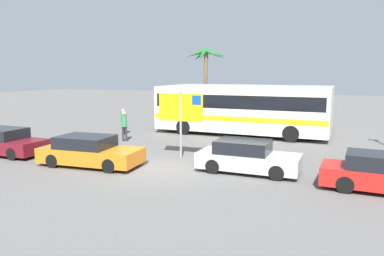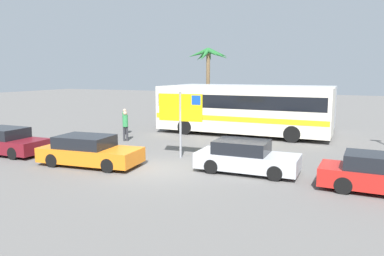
{
  "view_description": "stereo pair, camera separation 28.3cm",
  "coord_description": "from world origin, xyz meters",
  "px_view_note": "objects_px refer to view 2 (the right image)",
  "views": [
    {
      "loc": [
        7.4,
        -13.51,
        4.09
      ],
      "look_at": [
        -0.02,
        3.58,
        1.3
      ],
      "focal_mm": 34.68,
      "sensor_mm": 36.0,
      "label": 1
    },
    {
      "loc": [
        7.66,
        -13.4,
        4.09
      ],
      "look_at": [
        -0.02,
        3.58,
        1.3
      ],
      "focal_mm": 34.68,
      "sensor_mm": 36.0,
      "label": 2
    }
  ],
  "objects_px": {
    "car_maroon": "(6,141)",
    "car_orange": "(89,151)",
    "bus_front_coach": "(241,108)",
    "pedestrian_near_sign": "(125,123)",
    "ferry_sign": "(181,110)",
    "bus_rear_coach": "(253,104)",
    "car_silver": "(246,157)",
    "pedestrian_crossing_lot": "(125,119)"
  },
  "relations": [
    {
      "from": "car_orange",
      "to": "car_silver",
      "type": "height_order",
      "value": "same"
    },
    {
      "from": "car_orange",
      "to": "pedestrian_crossing_lot",
      "type": "relative_size",
      "value": 2.71
    },
    {
      "from": "car_maroon",
      "to": "pedestrian_crossing_lot",
      "type": "height_order",
      "value": "pedestrian_crossing_lot"
    },
    {
      "from": "ferry_sign",
      "to": "car_orange",
      "type": "bearing_deg",
      "value": -141.41
    },
    {
      "from": "car_maroon",
      "to": "car_silver",
      "type": "height_order",
      "value": "same"
    },
    {
      "from": "bus_rear_coach",
      "to": "pedestrian_crossing_lot",
      "type": "bearing_deg",
      "value": -138.55
    },
    {
      "from": "bus_rear_coach",
      "to": "car_silver",
      "type": "distance_m",
      "value": 12.57
    },
    {
      "from": "bus_front_coach",
      "to": "car_orange",
      "type": "xyz_separation_m",
      "value": [
        -3.83,
        -10.44,
        -1.15
      ]
    },
    {
      "from": "bus_rear_coach",
      "to": "car_maroon",
      "type": "relative_size",
      "value": 2.69
    },
    {
      "from": "pedestrian_near_sign",
      "to": "bus_rear_coach",
      "type": "bearing_deg",
      "value": -61.04
    },
    {
      "from": "car_silver",
      "to": "bus_rear_coach",
      "type": "bearing_deg",
      "value": 102.93
    },
    {
      "from": "bus_front_coach",
      "to": "ferry_sign",
      "type": "xyz_separation_m",
      "value": [
        -0.69,
        -7.49,
        0.54
      ]
    },
    {
      "from": "pedestrian_crossing_lot",
      "to": "bus_front_coach",
      "type": "bearing_deg",
      "value": -171.99
    },
    {
      "from": "bus_front_coach",
      "to": "car_silver",
      "type": "relative_size",
      "value": 2.7
    },
    {
      "from": "car_maroon",
      "to": "pedestrian_crossing_lot",
      "type": "relative_size",
      "value": 2.45
    },
    {
      "from": "bus_rear_coach",
      "to": "car_maroon",
      "type": "distance_m",
      "value": 16.52
    },
    {
      "from": "bus_rear_coach",
      "to": "pedestrian_crossing_lot",
      "type": "xyz_separation_m",
      "value": [
        -7.06,
        -6.24,
        -0.77
      ]
    },
    {
      "from": "bus_rear_coach",
      "to": "ferry_sign",
      "type": "distance_m",
      "value": 10.96
    },
    {
      "from": "ferry_sign",
      "to": "pedestrian_near_sign",
      "type": "relative_size",
      "value": 1.77
    },
    {
      "from": "bus_front_coach",
      "to": "car_silver",
      "type": "distance_m",
      "value": 9.25
    },
    {
      "from": "car_maroon",
      "to": "bus_front_coach",
      "type": "bearing_deg",
      "value": 47.16
    },
    {
      "from": "bus_rear_coach",
      "to": "car_silver",
      "type": "height_order",
      "value": "bus_rear_coach"
    },
    {
      "from": "car_silver",
      "to": "pedestrian_near_sign",
      "type": "relative_size",
      "value": 2.32
    },
    {
      "from": "car_maroon",
      "to": "car_silver",
      "type": "xyz_separation_m",
      "value": [
        12.06,
        1.6,
        -0.0
      ]
    },
    {
      "from": "bus_front_coach",
      "to": "car_maroon",
      "type": "relative_size",
      "value": 2.69
    },
    {
      "from": "car_maroon",
      "to": "pedestrian_crossing_lot",
      "type": "xyz_separation_m",
      "value": [
        2.03,
        7.52,
        0.38
      ]
    },
    {
      "from": "bus_rear_coach",
      "to": "pedestrian_near_sign",
      "type": "xyz_separation_m",
      "value": [
        -5.63,
        -8.27,
        -0.71
      ]
    },
    {
      "from": "pedestrian_near_sign",
      "to": "ferry_sign",
      "type": "bearing_deg",
      "value": -144.61
    },
    {
      "from": "ferry_sign",
      "to": "pedestrian_crossing_lot",
      "type": "bearing_deg",
      "value": 139.46
    },
    {
      "from": "car_maroon",
      "to": "car_silver",
      "type": "relative_size",
      "value": 1.0
    },
    {
      "from": "pedestrian_crossing_lot",
      "to": "car_silver",
      "type": "bearing_deg",
      "value": 136.13
    },
    {
      "from": "car_orange",
      "to": "pedestrian_crossing_lot",
      "type": "xyz_separation_m",
      "value": [
        -3.34,
        7.64,
        0.38
      ]
    },
    {
      "from": "car_orange",
      "to": "car_silver",
      "type": "xyz_separation_m",
      "value": [
        6.69,
        1.72,
        -0.0
      ]
    },
    {
      "from": "bus_rear_coach",
      "to": "pedestrian_crossing_lot",
      "type": "height_order",
      "value": "bus_rear_coach"
    },
    {
      "from": "car_maroon",
      "to": "car_orange",
      "type": "relative_size",
      "value": 0.9
    },
    {
      "from": "bus_front_coach",
      "to": "pedestrian_near_sign",
      "type": "bearing_deg",
      "value": -139.88
    },
    {
      "from": "bus_front_coach",
      "to": "car_maroon",
      "type": "height_order",
      "value": "bus_front_coach"
    },
    {
      "from": "pedestrian_near_sign",
      "to": "car_orange",
      "type": "bearing_deg",
      "value": 171.97
    },
    {
      "from": "bus_front_coach",
      "to": "car_maroon",
      "type": "xyz_separation_m",
      "value": [
        -9.19,
        -10.32,
        -1.15
      ]
    },
    {
      "from": "car_maroon",
      "to": "car_orange",
      "type": "xyz_separation_m",
      "value": [
        5.36,
        -0.12,
        0.0
      ]
    },
    {
      "from": "ferry_sign",
      "to": "pedestrian_near_sign",
      "type": "xyz_separation_m",
      "value": [
        -5.04,
        2.66,
        -1.25
      ]
    },
    {
      "from": "bus_front_coach",
      "to": "car_orange",
      "type": "bearing_deg",
      "value": -110.14
    }
  ]
}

